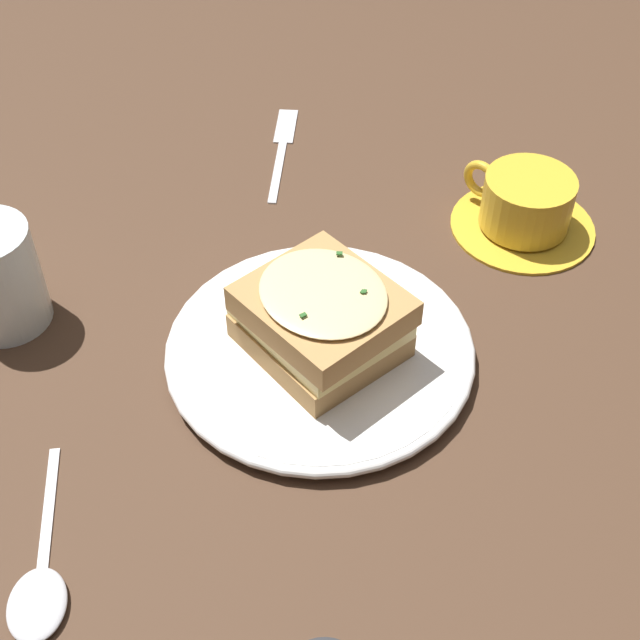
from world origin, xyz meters
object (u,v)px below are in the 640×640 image
object	(u,v)px
teacup_with_saucer	(525,206)
spoon	(39,592)
fork	(283,142)
dinner_plate	(320,350)
sandwich	(321,318)

from	to	relation	value
teacup_with_saucer	spoon	bearing A→B (deg)	87.30
fork	spoon	bearing A→B (deg)	-101.23
spoon	fork	bearing A→B (deg)	-112.63
fork	dinner_plate	bearing A→B (deg)	-78.29
sandwich	fork	xyz separation A→B (m)	(-0.33, 0.01, -0.05)
sandwich	spoon	xyz separation A→B (m)	(0.18, -0.23, -0.05)
dinner_plate	sandwich	xyz separation A→B (m)	(0.00, 0.00, 0.04)
teacup_with_saucer	fork	distance (m)	0.29
spoon	teacup_with_saucer	bearing A→B (deg)	-141.85
teacup_with_saucer	spoon	size ratio (longest dim) A/B	0.88
dinner_plate	sandwich	distance (m)	0.04
teacup_with_saucer	spoon	xyz separation A→B (m)	(0.33, -0.46, -0.02)
sandwich	spoon	world-z (taller)	sandwich
teacup_with_saucer	dinner_plate	bearing A→B (deg)	83.31
sandwich	fork	size ratio (longest dim) A/B	0.94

